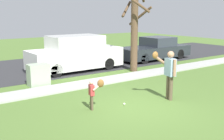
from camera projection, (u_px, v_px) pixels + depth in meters
The scene contains 10 objects.
ground_plane at pixel (84, 85), 12.00m from camera, with size 48.00×48.00×0.00m, color #4C6B2D.
sidewalk_strip at pixel (83, 84), 12.08m from camera, with size 36.00×1.20×0.06m, color #A3A39E.
road_surface at pixel (39, 67), 16.05m from camera, with size 36.00×6.80×0.02m, color #2D2D30.
person_adult at pixel (169, 70), 9.85m from camera, with size 0.68×0.77×1.76m.
person_child at pixel (94, 90), 8.85m from camera, with size 0.43×0.47×1.02m.
baseball at pixel (124, 104), 9.46m from camera, with size 0.07×0.07×0.07m, color white.
utility_cabinet at pixel (38, 75), 11.89m from camera, with size 0.87×0.57×0.94m, color #9EB293.
street_tree_near at pixel (135, 26), 14.48m from camera, with size 1.84×1.88×4.46m.
parked_van_white at pixel (76, 54), 14.88m from camera, with size 5.00×1.95×1.88m.
parked_pickup_dark at pixel (154, 49), 18.50m from camera, with size 5.20×1.95×1.48m.
Camera 1 is at (-5.83, -6.62, 3.08)m, focal length 44.65 mm.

